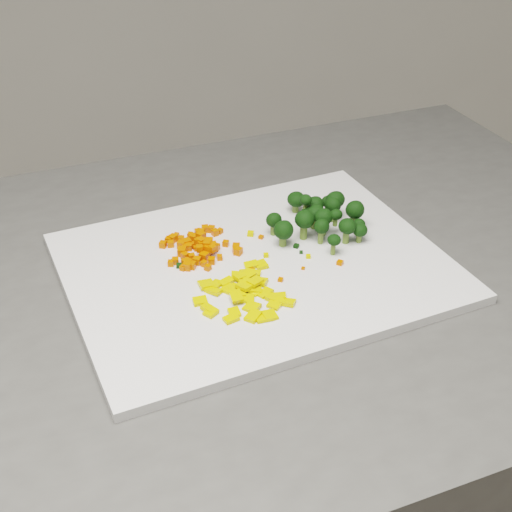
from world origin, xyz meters
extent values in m
cube|color=#4A4A48|center=(-0.13, 0.60, 0.45)|extent=(1.12, 0.84, 0.90)
cube|color=white|center=(-0.14, 0.59, 0.91)|extent=(0.49, 0.41, 0.01)
cube|color=#DF4602|center=(-0.21, 0.62, 0.92)|extent=(0.01, 0.01, 0.01)
cube|color=#DF4602|center=(-0.18, 0.64, 0.92)|extent=(0.01, 0.01, 0.01)
cube|color=#DF4602|center=(-0.19, 0.67, 0.92)|extent=(0.01, 0.01, 0.01)
cube|color=#DF4602|center=(-0.23, 0.62, 0.92)|extent=(0.01, 0.01, 0.01)
cube|color=#DF4602|center=(-0.19, 0.65, 0.92)|extent=(0.01, 0.01, 0.01)
cube|color=#DF4602|center=(-0.20, 0.61, 0.92)|extent=(0.01, 0.01, 0.01)
cube|color=#DF4602|center=(-0.19, 0.63, 0.92)|extent=(0.01, 0.01, 0.01)
cube|color=#DF4602|center=(-0.19, 0.67, 0.92)|extent=(0.01, 0.01, 0.01)
cube|color=#DF4602|center=(-0.23, 0.67, 0.92)|extent=(0.01, 0.01, 0.01)
cube|color=#DF4602|center=(-0.20, 0.64, 0.92)|extent=(0.01, 0.01, 0.01)
cube|color=#DF4602|center=(-0.22, 0.62, 0.92)|extent=(0.01, 0.01, 0.01)
cube|color=#DF4602|center=(-0.19, 0.62, 0.92)|extent=(0.01, 0.01, 0.01)
cube|color=#DF4602|center=(-0.24, 0.61, 0.92)|extent=(0.01, 0.01, 0.01)
cube|color=#DF4602|center=(-0.17, 0.68, 0.92)|extent=(0.01, 0.01, 0.01)
cube|color=#DF4602|center=(-0.19, 0.63, 0.92)|extent=(0.01, 0.01, 0.01)
cube|color=#DF4602|center=(-0.18, 0.62, 0.92)|extent=(0.01, 0.01, 0.01)
cube|color=#DF4602|center=(-0.18, 0.63, 0.92)|extent=(0.01, 0.01, 0.01)
cube|color=#DF4602|center=(-0.19, 0.67, 0.92)|extent=(0.01, 0.01, 0.01)
cube|color=#DF4602|center=(-0.21, 0.64, 0.92)|extent=(0.01, 0.01, 0.01)
cube|color=#DF4602|center=(-0.22, 0.61, 0.92)|extent=(0.01, 0.01, 0.01)
cube|color=#DF4602|center=(-0.21, 0.65, 0.92)|extent=(0.01, 0.01, 0.01)
cube|color=#DF4602|center=(-0.19, 0.64, 0.92)|extent=(0.01, 0.01, 0.01)
cube|color=#DF4602|center=(-0.21, 0.66, 0.92)|extent=(0.01, 0.01, 0.01)
cube|color=#DF4602|center=(-0.19, 0.61, 0.92)|extent=(0.01, 0.01, 0.01)
cube|color=#DF4602|center=(-0.19, 0.64, 0.92)|extent=(0.01, 0.01, 0.01)
cube|color=#DF4602|center=(-0.19, 0.63, 0.92)|extent=(0.01, 0.01, 0.01)
cube|color=#DF4602|center=(-0.20, 0.65, 0.92)|extent=(0.01, 0.01, 0.01)
cube|color=#DF4602|center=(-0.20, 0.62, 0.92)|extent=(0.01, 0.01, 0.01)
cube|color=#DF4602|center=(-0.18, 0.61, 0.91)|extent=(0.01, 0.01, 0.01)
cube|color=#DF4602|center=(-0.16, 0.64, 0.92)|extent=(0.01, 0.01, 0.01)
cube|color=#DF4602|center=(-0.21, 0.64, 0.92)|extent=(0.01, 0.01, 0.01)
cube|color=#DF4602|center=(-0.19, 0.62, 0.92)|extent=(0.01, 0.01, 0.01)
cube|color=#DF4602|center=(-0.20, 0.64, 0.91)|extent=(0.01, 0.01, 0.01)
cube|color=#DF4602|center=(-0.19, 0.63, 0.92)|extent=(0.01, 0.01, 0.01)
cube|color=#DF4602|center=(-0.22, 0.67, 0.92)|extent=(0.01, 0.01, 0.01)
cube|color=#DF4602|center=(-0.15, 0.62, 0.92)|extent=(0.01, 0.01, 0.01)
cube|color=#DF4602|center=(-0.24, 0.66, 0.92)|extent=(0.01, 0.01, 0.01)
cube|color=#DF4602|center=(-0.17, 0.67, 0.92)|extent=(0.01, 0.01, 0.01)
cube|color=#DF4602|center=(-0.20, 0.64, 0.92)|extent=(0.01, 0.01, 0.01)
cube|color=#DF4602|center=(-0.20, 0.59, 0.92)|extent=(0.01, 0.01, 0.01)
cube|color=#DF4602|center=(-0.21, 0.60, 0.92)|extent=(0.01, 0.01, 0.01)
cube|color=#DF4602|center=(-0.16, 0.67, 0.91)|extent=(0.01, 0.01, 0.01)
cube|color=#DF4602|center=(-0.22, 0.61, 0.92)|extent=(0.01, 0.01, 0.01)
cube|color=#DF4602|center=(-0.22, 0.60, 0.92)|extent=(0.01, 0.01, 0.01)
cube|color=#DF4602|center=(-0.15, 0.62, 0.92)|extent=(0.01, 0.01, 0.01)
cube|color=#DF4602|center=(-0.20, 0.67, 0.92)|extent=(0.01, 0.01, 0.01)
cube|color=#DF4602|center=(-0.23, 0.66, 0.92)|extent=(0.01, 0.01, 0.01)
cube|color=#DF4602|center=(-0.19, 0.62, 0.92)|extent=(0.01, 0.01, 0.01)
cube|color=#DF4602|center=(-0.19, 0.65, 0.92)|extent=(0.01, 0.01, 0.01)
cube|color=#DF4602|center=(-0.18, 0.68, 0.92)|extent=(0.01, 0.01, 0.01)
cube|color=#DF4602|center=(-0.22, 0.60, 0.91)|extent=(0.01, 0.01, 0.01)
cube|color=#DF4602|center=(-0.19, 0.65, 0.92)|extent=(0.01, 0.01, 0.01)
cube|color=#DF4602|center=(-0.22, 0.65, 0.92)|extent=(0.01, 0.01, 0.01)
cube|color=#DF4602|center=(-0.15, 0.63, 0.92)|extent=(0.01, 0.01, 0.01)
cube|color=#DF4602|center=(-0.22, 0.64, 0.92)|extent=(0.01, 0.01, 0.01)
cube|color=#DF4602|center=(-0.22, 0.67, 0.91)|extent=(0.01, 0.01, 0.01)
cube|color=#DF4602|center=(-0.20, 0.60, 0.92)|extent=(0.01, 0.01, 0.01)
cube|color=#DF4602|center=(-0.19, 0.63, 0.92)|extent=(0.01, 0.01, 0.01)
cube|color=#DF4602|center=(-0.18, 0.63, 0.92)|extent=(0.01, 0.01, 0.01)
cube|color=#DF4602|center=(-0.19, 0.65, 0.92)|extent=(0.01, 0.01, 0.01)
cube|color=#DF4602|center=(-0.19, 0.63, 0.92)|extent=(0.01, 0.01, 0.01)
cube|color=#DF4602|center=(-0.22, 0.60, 0.92)|extent=(0.01, 0.01, 0.01)
cube|color=#DF4602|center=(-0.20, 0.66, 0.92)|extent=(0.01, 0.01, 0.01)
cube|color=#DF4602|center=(-0.22, 0.63, 0.92)|extent=(0.01, 0.01, 0.01)
cube|color=#DF4602|center=(-0.19, 0.64, 0.92)|extent=(0.01, 0.01, 0.01)
cube|color=yellow|center=(-0.16, 0.56, 0.92)|extent=(0.02, 0.02, 0.01)
cube|color=yellow|center=(-0.21, 0.52, 0.91)|extent=(0.02, 0.02, 0.01)
cube|color=yellow|center=(-0.15, 0.57, 0.91)|extent=(0.01, 0.02, 0.01)
cube|color=yellow|center=(-0.15, 0.57, 0.91)|extent=(0.02, 0.02, 0.01)
cube|color=yellow|center=(-0.19, 0.49, 0.91)|extent=(0.02, 0.02, 0.01)
cube|color=yellow|center=(-0.16, 0.54, 0.92)|extent=(0.02, 0.02, 0.01)
cube|color=yellow|center=(-0.16, 0.51, 0.91)|extent=(0.02, 0.02, 0.01)
cube|color=yellow|center=(-0.15, 0.54, 0.91)|extent=(0.02, 0.02, 0.01)
cube|color=yellow|center=(-0.16, 0.56, 0.92)|extent=(0.02, 0.02, 0.01)
cube|color=yellow|center=(-0.17, 0.54, 0.91)|extent=(0.01, 0.02, 0.01)
cube|color=yellow|center=(-0.16, 0.55, 0.92)|extent=(0.02, 0.01, 0.01)
cube|color=yellow|center=(-0.17, 0.49, 0.91)|extent=(0.02, 0.02, 0.01)
cube|color=yellow|center=(-0.14, 0.50, 0.91)|extent=(0.02, 0.02, 0.01)
cube|color=yellow|center=(-0.20, 0.55, 0.91)|extent=(0.02, 0.02, 0.01)
cube|color=yellow|center=(-0.14, 0.53, 0.91)|extent=(0.02, 0.02, 0.00)
cube|color=yellow|center=(-0.12, 0.50, 0.91)|extent=(0.02, 0.02, 0.01)
cube|color=yellow|center=(-0.18, 0.52, 0.92)|extent=(0.01, 0.02, 0.01)
cube|color=yellow|center=(-0.15, 0.49, 0.91)|extent=(0.02, 0.02, 0.01)
cube|color=yellow|center=(-0.19, 0.50, 0.91)|extent=(0.01, 0.01, 0.01)
cube|color=yellow|center=(-0.20, 0.56, 0.91)|extent=(0.02, 0.02, 0.01)
cube|color=yellow|center=(-0.17, 0.52, 0.91)|extent=(0.02, 0.02, 0.01)
cube|color=yellow|center=(-0.22, 0.53, 0.91)|extent=(0.02, 0.01, 0.01)
cube|color=yellow|center=(-0.18, 0.55, 0.91)|extent=(0.02, 0.02, 0.00)
cube|color=yellow|center=(-0.16, 0.55, 0.92)|extent=(0.02, 0.02, 0.01)
cube|color=yellow|center=(-0.13, 0.58, 0.91)|extent=(0.02, 0.02, 0.01)
cube|color=yellow|center=(-0.16, 0.54, 0.91)|extent=(0.02, 0.02, 0.01)
cube|color=yellow|center=(-0.13, 0.51, 0.91)|extent=(0.01, 0.01, 0.01)
cube|color=yellow|center=(-0.18, 0.56, 0.91)|extent=(0.02, 0.02, 0.01)
cube|color=yellow|center=(-0.14, 0.55, 0.91)|extent=(0.02, 0.02, 0.01)
cube|color=yellow|center=(-0.17, 0.55, 0.91)|extent=(0.02, 0.02, 0.00)
cube|color=yellow|center=(-0.19, 0.56, 0.91)|extent=(0.02, 0.02, 0.01)
cube|color=yellow|center=(-0.13, 0.52, 0.91)|extent=(0.02, 0.02, 0.01)
cube|color=yellow|center=(-0.16, 0.49, 0.91)|extent=(0.02, 0.02, 0.01)
cube|color=yellow|center=(-0.15, 0.55, 0.92)|extent=(0.02, 0.02, 0.01)
cube|color=yellow|center=(-0.21, 0.51, 0.91)|extent=(0.02, 0.02, 0.01)
cube|color=yellow|center=(-0.14, 0.59, 0.91)|extent=(0.02, 0.01, 0.01)
cube|color=yellow|center=(-0.15, 0.56, 0.91)|extent=(0.02, 0.02, 0.01)
cube|color=yellow|center=(-0.14, 0.52, 0.91)|extent=(0.02, 0.02, 0.01)
cube|color=yellow|center=(-0.17, 0.57, 0.91)|extent=(0.02, 0.02, 0.01)
cube|color=yellow|center=(-0.16, 0.54, 0.92)|extent=(0.02, 0.02, 0.01)
cube|color=#DF4602|center=(-0.17, 0.56, 0.91)|extent=(0.01, 0.01, 0.00)
cube|color=#DF4602|center=(-0.04, 0.56, 0.91)|extent=(0.01, 0.01, 0.00)
cube|color=yellow|center=(-0.07, 0.59, 0.91)|extent=(0.01, 0.01, 0.00)
cube|color=#DF4602|center=(-0.09, 0.56, 0.91)|extent=(0.01, 0.01, 0.00)
cube|color=black|center=(-0.23, 0.62, 0.91)|extent=(0.01, 0.01, 0.00)
cube|color=black|center=(-0.08, 0.61, 0.91)|extent=(0.01, 0.01, 0.00)
cube|color=black|center=(-0.08, 0.60, 0.91)|extent=(0.01, 0.01, 0.00)
cube|color=#DF4602|center=(-0.12, 0.55, 0.91)|extent=(0.01, 0.01, 0.00)
cube|color=yellow|center=(-0.12, 0.60, 0.91)|extent=(0.01, 0.01, 0.00)
cube|color=yellow|center=(-0.13, 0.65, 0.91)|extent=(0.01, 0.01, 0.01)
cube|color=black|center=(-0.23, 0.61, 0.91)|extent=(0.01, 0.01, 0.00)
cube|color=#DF4602|center=(-0.18, 0.65, 0.91)|extent=(0.01, 0.01, 0.01)
cube|color=#DF4602|center=(-0.15, 0.58, 0.91)|extent=(0.00, 0.00, 0.00)
cube|color=#DF4602|center=(-0.12, 0.64, 0.91)|extent=(0.01, 0.01, 0.00)
camera|label=1|loc=(-0.32, -0.09, 1.39)|focal=50.00mm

